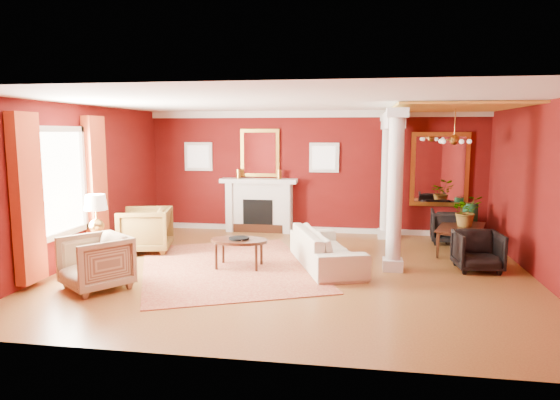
% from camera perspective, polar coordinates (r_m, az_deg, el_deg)
% --- Properties ---
extents(ground, '(8.00, 8.00, 0.00)m').
position_cam_1_polar(ground, '(8.79, 1.61, -8.06)').
color(ground, brown).
rests_on(ground, ground).
extents(room_shell, '(8.04, 7.04, 2.92)m').
position_cam_1_polar(room_shell, '(8.47, 1.66, 5.19)').
color(room_shell, '#570D0C').
rests_on(room_shell, ground).
extents(fireplace, '(1.85, 0.42, 1.29)m').
position_cam_1_polar(fireplace, '(12.08, -2.41, -0.59)').
color(fireplace, silver).
rests_on(fireplace, ground).
extents(overmantel_mirror, '(0.95, 0.07, 1.15)m').
position_cam_1_polar(overmantel_mirror, '(12.09, -2.31, 5.40)').
color(overmantel_mirror, gold).
rests_on(overmantel_mirror, fireplace).
extents(flank_window_left, '(0.70, 0.07, 0.70)m').
position_cam_1_polar(flank_window_left, '(12.51, -9.30, 4.92)').
color(flank_window_left, silver).
rests_on(flank_window_left, room_shell).
extents(flank_window_right, '(0.70, 0.07, 0.70)m').
position_cam_1_polar(flank_window_right, '(11.90, 5.06, 4.85)').
color(flank_window_right, silver).
rests_on(flank_window_right, room_shell).
extents(left_window, '(0.21, 2.55, 2.60)m').
position_cam_1_polar(left_window, '(9.31, -23.40, 1.12)').
color(left_window, white).
rests_on(left_window, room_shell).
extents(column_front, '(0.36, 0.36, 2.80)m').
position_cam_1_polar(column_front, '(8.76, 13.00, 1.20)').
color(column_front, silver).
rests_on(column_front, ground).
extents(column_back, '(0.36, 0.36, 2.80)m').
position_cam_1_polar(column_back, '(11.44, 12.14, 2.72)').
color(column_back, silver).
rests_on(column_back, ground).
extents(header_beam, '(0.30, 3.20, 0.32)m').
position_cam_1_polar(header_beam, '(10.31, 12.63, 8.81)').
color(header_beam, silver).
rests_on(header_beam, column_front).
extents(amber_ceiling, '(2.30, 3.40, 0.04)m').
position_cam_1_polar(amber_ceiling, '(10.29, 19.22, 9.97)').
color(amber_ceiling, '#EAB845').
rests_on(amber_ceiling, room_shell).
extents(dining_mirror, '(1.30, 0.07, 1.70)m').
position_cam_1_polar(dining_mirror, '(12.00, 17.79, 3.34)').
color(dining_mirror, gold).
rests_on(dining_mirror, room_shell).
extents(chandelier, '(0.60, 0.62, 0.75)m').
position_cam_1_polar(chandelier, '(10.34, 19.29, 6.50)').
color(chandelier, '#B58838').
rests_on(chandelier, room_shell).
extents(crown_trim, '(8.00, 0.08, 0.16)m').
position_cam_1_polar(crown_trim, '(11.91, 3.90, 9.78)').
color(crown_trim, silver).
rests_on(crown_trim, room_shell).
extents(base_trim, '(8.00, 0.08, 0.12)m').
position_cam_1_polar(base_trim, '(12.13, 3.78, -3.37)').
color(base_trim, silver).
rests_on(base_trim, ground).
extents(rug, '(4.22, 4.73, 0.02)m').
position_cam_1_polar(rug, '(9.06, -6.03, -7.58)').
color(rug, maroon).
rests_on(rug, ground).
extents(sofa, '(1.36, 2.35, 0.88)m').
position_cam_1_polar(sofa, '(9.01, 5.31, -4.80)').
color(sofa, '#EEE5C8').
rests_on(sofa, ground).
extents(armchair_leopard, '(1.10, 1.15, 0.99)m').
position_cam_1_polar(armchair_leopard, '(10.38, -15.15, -3.07)').
color(armchair_leopard, black).
rests_on(armchair_leopard, ground).
extents(armchair_stripe, '(1.21, 1.20, 0.92)m').
position_cam_1_polar(armchair_stripe, '(8.19, -20.34, -6.42)').
color(armchair_stripe, tan).
rests_on(armchair_stripe, ground).
extents(coffee_table, '(1.02, 1.02, 0.52)m').
position_cam_1_polar(coffee_table, '(8.89, -4.70, -4.79)').
color(coffee_table, black).
rests_on(coffee_table, ground).
extents(coffee_book, '(0.15, 0.05, 0.21)m').
position_cam_1_polar(coffee_book, '(8.84, -4.98, -3.86)').
color(coffee_book, black).
rests_on(coffee_book, coffee_table).
extents(side_table, '(0.54, 0.54, 1.34)m').
position_cam_1_polar(side_table, '(9.19, -20.24, -2.23)').
color(side_table, black).
rests_on(side_table, ground).
extents(dining_table, '(0.92, 1.58, 0.83)m').
position_cam_1_polar(dining_table, '(10.62, 20.12, -3.47)').
color(dining_table, black).
rests_on(dining_table, ground).
extents(dining_chair_near, '(0.79, 0.75, 0.76)m').
position_cam_1_polar(dining_chair_near, '(9.36, 21.68, -5.24)').
color(dining_chair_near, black).
rests_on(dining_chair_near, ground).
extents(dining_chair_far, '(0.84, 0.79, 0.81)m').
position_cam_1_polar(dining_chair_far, '(11.43, 18.85, -2.71)').
color(dining_chair_far, black).
rests_on(dining_chair_far, ground).
extents(green_urn, '(0.36, 0.36, 0.87)m').
position_cam_1_polar(green_urn, '(11.74, 20.83, -2.85)').
color(green_urn, '#154424').
rests_on(green_urn, ground).
extents(potted_plant, '(0.71, 0.75, 0.50)m').
position_cam_1_polar(potted_plant, '(10.57, 20.56, 0.10)').
color(potted_plant, '#26591E').
rests_on(potted_plant, dining_table).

